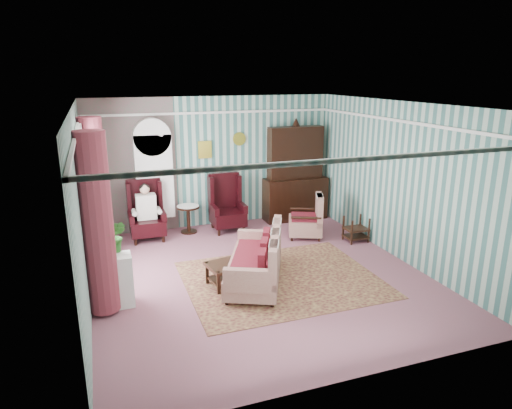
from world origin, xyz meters
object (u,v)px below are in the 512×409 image
object	(u,v)px
round_side_table	(188,219)
sofa	(254,257)
floral_armchair	(305,213)
plant_stand	(114,281)
bookcase	(155,183)
nest_table	(356,229)
coffee_table	(232,273)
wingback_right	(227,203)
seated_woman	(146,213)
wingback_left	(146,211)
dresser_hutch	(296,171)

from	to	relation	value
round_side_table	sofa	distance (m)	2.90
sofa	floral_armchair	bearing A→B (deg)	-20.58
plant_stand	sofa	distance (m)	2.23
bookcase	plant_stand	size ratio (longest dim) A/B	2.80
nest_table	round_side_table	bearing A→B (deg)	151.80
plant_stand	coffee_table	size ratio (longest dim) A/B	0.98
wingback_right	coffee_table	distance (m)	2.76
sofa	floral_armchair	size ratio (longest dim) A/B	1.76
nest_table	seated_woman	bearing A→B (deg)	159.15
wingback_right	round_side_table	distance (m)	0.92
plant_stand	coffee_table	world-z (taller)	plant_stand
bookcase	seated_woman	bearing A→B (deg)	-122.66
bookcase	floral_armchair	world-z (taller)	bookcase
nest_table	sofa	xyz separation A→B (m)	(-2.64, -1.14, 0.18)
seated_woman	coffee_table	world-z (taller)	seated_woman
wingback_left	plant_stand	world-z (taller)	wingback_left
sofa	dresser_hutch	bearing A→B (deg)	-10.26
round_side_table	coffee_table	size ratio (longest dim) A/B	0.74
dresser_hutch	round_side_table	xyz separation A→B (m)	(-2.60, -0.12, -0.88)
wingback_left	round_side_table	xyz separation A→B (m)	(0.90, 0.15, -0.33)
wingback_left	coffee_table	distance (m)	2.88
bookcase	round_side_table	xyz separation A→B (m)	(0.65, -0.24, -0.82)
plant_stand	sofa	world-z (taller)	sofa
seated_woman	sofa	distance (m)	3.06
dresser_hutch	wingback_left	world-z (taller)	dresser_hutch
bookcase	wingback_right	distance (m)	1.63
wingback_right	nest_table	bearing A→B (deg)	-33.75
seated_woman	coffee_table	bearing A→B (deg)	-67.91
round_side_table	coffee_table	bearing A→B (deg)	-86.51
dresser_hutch	sofa	size ratio (longest dim) A/B	1.28
nest_table	dresser_hutch	bearing A→B (deg)	107.39
wingback_left	plant_stand	bearing A→B (deg)	-106.22
floral_armchair	dresser_hutch	bearing A→B (deg)	8.39
wingback_right	round_side_table	xyz separation A→B (m)	(-0.85, 0.15, -0.33)
floral_armchair	coffee_table	bearing A→B (deg)	151.12
seated_woman	nest_table	xyz separation A→B (m)	(4.07, -1.55, -0.32)
bookcase	seated_woman	distance (m)	0.70
wingback_left	seated_woman	xyz separation A→B (m)	(0.00, 0.00, -0.04)
seated_woman	wingback_right	bearing A→B (deg)	0.00
round_side_table	floral_armchair	size ratio (longest dim) A/B	0.57
round_side_table	sofa	size ratio (longest dim) A/B	0.32
bookcase	seated_woman	world-z (taller)	bookcase
dresser_hutch	wingback_right	world-z (taller)	dresser_hutch
round_side_table	nest_table	bearing A→B (deg)	-28.20
round_side_table	wingback_left	bearing A→B (deg)	-170.54
floral_armchair	coffee_table	size ratio (longest dim) A/B	1.29
floral_armchair	coffee_table	world-z (taller)	floral_armchair
dresser_hutch	round_side_table	size ratio (longest dim) A/B	3.93
bookcase	round_side_table	size ratio (longest dim) A/B	3.73
bookcase	dresser_hutch	world-z (taller)	dresser_hutch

